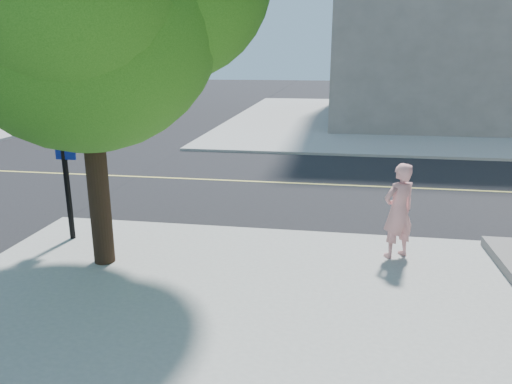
# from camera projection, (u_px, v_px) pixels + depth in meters

# --- Properties ---
(ground) EXTENTS (140.00, 140.00, 0.00)m
(ground) POSITION_uv_depth(u_px,v_px,m) (102.00, 224.00, 11.41)
(ground) COLOR black
(ground) RESTS_ON ground
(road_ew) EXTENTS (140.00, 9.00, 0.01)m
(road_ew) POSITION_uv_depth(u_px,v_px,m) (166.00, 178.00, 15.68)
(road_ew) COLOR black
(road_ew) RESTS_ON ground
(sidewalk_ne) EXTENTS (29.00, 25.00, 0.12)m
(sidewalk_ne) POSITION_uv_depth(u_px,v_px,m) (469.00, 119.00, 29.70)
(sidewalk_ne) COLOR #979792
(sidewalk_ne) RESTS_ON ground
(man_on_phone) EXTENTS (0.80, 0.73, 1.84)m
(man_on_phone) POSITION_uv_depth(u_px,v_px,m) (399.00, 211.00, 9.04)
(man_on_phone) COLOR pink
(man_on_phone) RESTS_ON sidewalk_se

